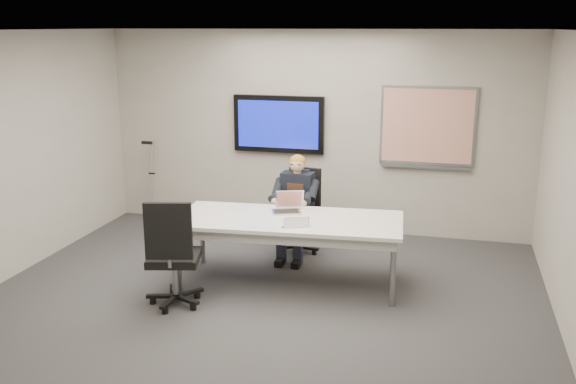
% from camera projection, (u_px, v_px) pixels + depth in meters
% --- Properties ---
extents(floor, '(6.00, 6.00, 0.02)m').
position_uv_depth(floor, '(250.00, 315.00, 6.51)').
color(floor, '#333335').
rests_on(floor, ground).
extents(ceiling, '(6.00, 6.00, 0.02)m').
position_uv_depth(ceiling, '(245.00, 31.00, 5.80)').
color(ceiling, silver).
rests_on(ceiling, wall_back).
extents(wall_back, '(6.00, 0.02, 2.80)m').
position_uv_depth(wall_back, '(314.00, 132.00, 8.96)').
color(wall_back, '#A19B92').
rests_on(wall_back, ground).
extents(wall_front, '(6.00, 0.02, 2.80)m').
position_uv_depth(wall_front, '(70.00, 311.00, 3.34)').
color(wall_front, '#A19B92').
rests_on(wall_front, ground).
extents(conference_table, '(2.56, 1.23, 0.77)m').
position_uv_depth(conference_table, '(290.00, 226.00, 7.15)').
color(conference_table, white).
rests_on(conference_table, ground).
extents(tv_display, '(1.30, 0.09, 0.80)m').
position_uv_depth(tv_display, '(279.00, 124.00, 9.01)').
color(tv_display, black).
rests_on(tv_display, wall_back).
extents(whiteboard, '(1.25, 0.08, 1.10)m').
position_uv_depth(whiteboard, '(427.00, 127.00, 8.53)').
color(whiteboard, gray).
rests_on(whiteboard, wall_back).
extents(office_chair_far, '(0.59, 0.59, 1.08)m').
position_uv_depth(office_chair_far, '(299.00, 226.00, 8.26)').
color(office_chair_far, black).
rests_on(office_chair_far, ground).
extents(office_chair_near, '(0.68, 0.68, 1.18)m').
position_uv_depth(office_chair_near, '(174.00, 273.00, 6.62)').
color(office_chair_near, black).
rests_on(office_chair_near, ground).
extents(seated_person, '(0.41, 0.70, 1.30)m').
position_uv_depth(seated_person, '(294.00, 218.00, 7.98)').
color(seated_person, '#202536').
rests_on(seated_person, office_chair_far).
extents(crutch, '(0.30, 0.59, 1.29)m').
position_uv_depth(crutch, '(153.00, 179.00, 9.56)').
color(crutch, '#B2B4BA').
rests_on(crutch, ground).
extents(laptop, '(0.39, 0.41, 0.23)m').
position_uv_depth(laptop, '(288.00, 206.00, 7.38)').
color(laptop, '#B5B5B7').
rests_on(laptop, conference_table).
extents(name_tent, '(0.27, 0.18, 0.11)m').
position_uv_depth(name_tent, '(296.00, 222.00, 6.81)').
color(name_tent, white).
rests_on(name_tent, conference_table).
extents(pen, '(0.03, 0.14, 0.01)m').
position_uv_depth(pen, '(285.00, 225.00, 6.85)').
color(pen, black).
rests_on(pen, conference_table).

